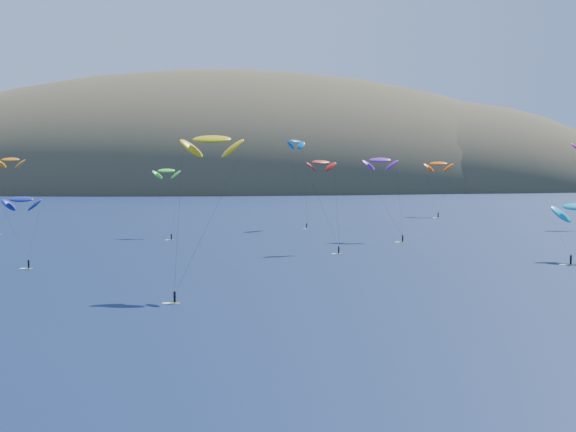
{
  "coord_description": "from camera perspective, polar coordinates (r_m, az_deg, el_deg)",
  "views": [
    {
      "loc": [
        -10.8,
        -75.02,
        18.99
      ],
      "look_at": [
        8.07,
        80.0,
        9.0
      ],
      "focal_mm": 50.0,
      "sensor_mm": 36.0,
      "label": 1
    }
  ],
  "objects": [
    {
      "name": "island",
      "position": [
        640.04,
        -2.43,
        1.0
      ],
      "size": [
        730.0,
        300.0,
        210.0
      ],
      "color": "#3D3526",
      "rests_on": "ground"
    },
    {
      "name": "kitesurfer_4",
      "position": [
        241.08,
        0.56,
        5.31
      ],
      "size": [
        7.95,
        8.73,
        28.19
      ],
      "rotation": [
        0.0,
        0.0,
        0.85
      ],
      "color": "#FCF61C",
      "rests_on": "ground"
    },
    {
      "name": "kitesurfer_9",
      "position": [
        175.64,
        2.36,
        3.82
      ],
      "size": [
        7.16,
        8.46,
        21.4
      ],
      "rotation": [
        0.0,
        0.0,
        0.25
      ],
      "color": "#FCF61C",
      "rests_on": "ground"
    },
    {
      "name": "kitesurfer_11",
      "position": [
        302.68,
        10.64,
        3.68
      ],
      "size": [
        11.16,
        16.52,
        22.29
      ],
      "rotation": [
        0.0,
        0.0,
        -0.39
      ],
      "color": "#FCF61C",
      "rests_on": "ground"
    },
    {
      "name": "ground",
      "position": [
        78.13,
        1.24,
        -10.41
      ],
      "size": [
        2800.0,
        2800.0,
        0.0
      ],
      "primitive_type": "plane",
      "color": "black",
      "rests_on": "ground"
    },
    {
      "name": "kitesurfer_2",
      "position": [
        119.65,
        -5.44,
        5.44
      ],
      "size": [
        10.91,
        12.88,
        25.25
      ],
      "rotation": [
        0.0,
        0.0,
        -0.17
      ],
      "color": "#FCF61C",
      "rests_on": "ground"
    },
    {
      "name": "kitesurfer_6",
      "position": [
        204.35,
        6.57,
        3.96
      ],
      "size": [
        9.32,
        11.9,
        22.59
      ],
      "rotation": [
        0.0,
        0.0,
        -0.3
      ],
      "color": "#FCF61C",
      "rests_on": "ground"
    },
    {
      "name": "kitesurfer_10",
      "position": [
        160.73,
        -18.42,
        1.13
      ],
      "size": [
        7.62,
        9.8,
        14.45
      ],
      "rotation": [
        0.0,
        0.0,
        -0.16
      ],
      "color": "#FCF61C",
      "rests_on": "ground"
    },
    {
      "name": "kitesurfer_3",
      "position": [
        215.02,
        -8.64,
        3.2
      ],
      "size": [
        7.53,
        14.08,
        19.43
      ],
      "rotation": [
        0.0,
        0.0,
        -0.16
      ],
      "color": "#FCF61C",
      "rests_on": "ground"
    },
    {
      "name": "kitesurfer_1",
      "position": [
        237.58,
        -19.14,
        3.8
      ],
      "size": [
        8.24,
        8.23,
        22.64
      ],
      "rotation": [
        0.0,
        0.0,
        -0.14
      ],
      "color": "#FCF61C",
      "rests_on": "ground"
    }
  ]
}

